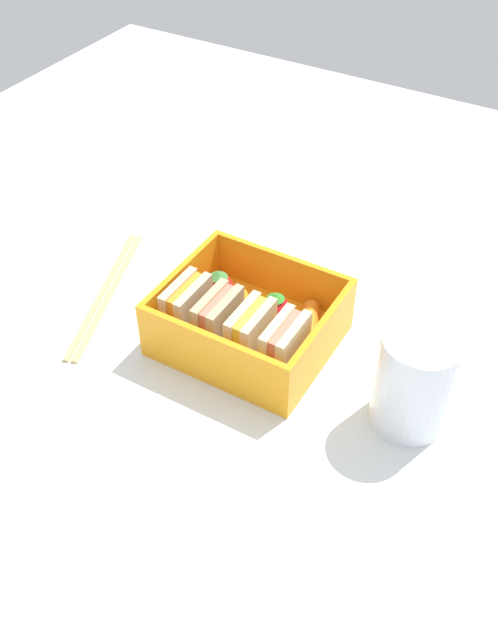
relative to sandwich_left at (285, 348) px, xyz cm
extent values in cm
cube|color=silver|center=(5.18, -2.66, -4.93)|extent=(120.00, 120.00, 2.00)
cube|color=orange|center=(5.18, -2.66, -3.33)|extent=(15.62, 13.60, 1.20)
cube|color=orange|center=(5.18, 3.85, -0.27)|extent=(15.62, 0.60, 4.92)
cube|color=orange|center=(5.18, -9.16, -0.27)|extent=(15.62, 0.60, 4.92)
cube|color=orange|center=(-2.33, -2.66, -0.27)|extent=(0.60, 12.40, 4.92)
cube|color=orange|center=(12.69, -2.66, -0.27)|extent=(0.60, 12.40, 4.92)
cube|color=beige|center=(-0.83, 0.00, 0.00)|extent=(0.83, 5.31, 5.47)
cube|color=#D87259|center=(0.00, 0.00, 0.00)|extent=(0.83, 4.89, 5.03)
cube|color=beige|center=(0.83, 0.00, 0.00)|extent=(0.83, 5.31, 5.47)
cube|color=beige|center=(2.62, 0.00, 0.00)|extent=(0.83, 5.31, 5.47)
cube|color=yellow|center=(3.46, 0.00, 0.00)|extent=(0.83, 4.89, 5.03)
cube|color=beige|center=(4.29, 0.00, 0.00)|extent=(0.83, 5.31, 5.47)
cube|color=tan|center=(6.08, 0.00, 0.00)|extent=(0.83, 5.31, 5.47)
cube|color=#D87259|center=(6.91, 0.00, 0.00)|extent=(0.83, 4.89, 5.03)
cube|color=tan|center=(7.74, 0.00, 0.00)|extent=(0.83, 5.31, 5.47)
cube|color=#D3B48B|center=(9.54, 0.00, 0.00)|extent=(0.83, 5.31, 5.47)
cube|color=orange|center=(10.37, 0.00, 0.00)|extent=(0.83, 4.89, 5.03)
cube|color=#D3B48B|center=(11.20, 0.00, 0.00)|extent=(0.83, 5.31, 5.47)
cylinder|color=orange|center=(0.37, -5.99, -1.95)|extent=(3.32, 4.96, 1.56)
sphere|color=red|center=(3.73, -5.13, -1.26)|extent=(2.95, 2.95, 2.95)
cone|color=#338E2C|center=(3.73, -5.13, 0.52)|extent=(1.77, 1.77, 0.60)
cylinder|color=orange|center=(6.97, -5.14, -2.18)|extent=(3.64, 3.98, 1.11)
sphere|color=red|center=(10.02, -5.03, -1.19)|extent=(3.08, 3.08, 3.08)
cone|color=#3D8339|center=(10.02, -5.03, 0.65)|extent=(1.85, 1.85, 0.60)
cylinder|color=tan|center=(21.14, -1.26, -3.58)|extent=(7.31, 19.34, 0.70)
cylinder|color=tan|center=(21.95, -0.98, -3.58)|extent=(7.31, 19.34, 0.70)
cylinder|color=white|center=(-11.46, -1.32, 0.79)|extent=(6.64, 6.64, 9.45)
camera|label=1|loc=(-19.67, 39.92, 44.42)|focal=40.00mm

